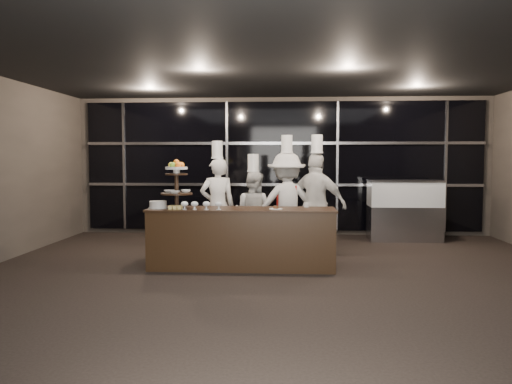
# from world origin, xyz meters

# --- Properties ---
(room) EXTENTS (10.00, 10.00, 10.00)m
(room) POSITION_xyz_m (0.00, 0.00, 1.50)
(room) COLOR black
(room) RESTS_ON ground
(window_wall) EXTENTS (8.60, 0.10, 2.80)m
(window_wall) POSITION_xyz_m (0.00, 4.94, 1.50)
(window_wall) COLOR black
(window_wall) RESTS_ON ground
(buffet_counter) EXTENTS (2.84, 0.74, 0.92)m
(buffet_counter) POSITION_xyz_m (-0.58, 1.55, 0.47)
(buffet_counter) COLOR black
(buffet_counter) RESTS_ON ground
(display_stand) EXTENTS (0.48, 0.48, 0.74)m
(display_stand) POSITION_xyz_m (-1.58, 1.55, 1.34)
(display_stand) COLOR black
(display_stand) RESTS_ON buffet_counter
(compotes) EXTENTS (0.62, 0.11, 0.12)m
(compotes) POSITION_xyz_m (-1.16, 1.33, 1.00)
(compotes) COLOR silver
(compotes) RESTS_ON buffet_counter
(layer_cake) EXTENTS (0.30, 0.30, 0.11)m
(layer_cake) POSITION_xyz_m (-1.85, 1.50, 0.97)
(layer_cake) COLOR white
(layer_cake) RESTS_ON buffet_counter
(pastry_squares) EXTENTS (0.20, 0.13, 0.05)m
(pastry_squares) POSITION_xyz_m (-1.56, 1.39, 0.95)
(pastry_squares) COLOR #F1D675
(pastry_squares) RESTS_ON buffet_counter
(small_plate) EXTENTS (0.20, 0.20, 0.05)m
(small_plate) POSITION_xyz_m (-0.05, 1.45, 0.94)
(small_plate) COLOR white
(small_plate) RESTS_ON buffet_counter
(chef_cup) EXTENTS (0.08, 0.08, 0.07)m
(chef_cup) POSITION_xyz_m (0.41, 1.80, 0.96)
(chef_cup) COLOR white
(chef_cup) RESTS_ON buffet_counter
(display_case) EXTENTS (1.45, 0.64, 1.24)m
(display_case) POSITION_xyz_m (2.51, 4.30, 0.69)
(display_case) COLOR #A5A5AA
(display_case) RESTS_ON ground
(chef_a) EXTENTS (0.70, 0.56, 1.98)m
(chef_a) POSITION_xyz_m (-1.10, 2.68, 0.87)
(chef_a) COLOR white
(chef_a) RESTS_ON ground
(chef_b) EXTENTS (0.86, 0.78, 1.75)m
(chef_b) POSITION_xyz_m (-0.48, 2.69, 0.74)
(chef_b) COLOR silver
(chef_b) RESTS_ON ground
(chef_c) EXTENTS (1.27, 0.91, 2.07)m
(chef_c) POSITION_xyz_m (0.11, 2.60, 0.90)
(chef_c) COLOR silver
(chef_c) RESTS_ON ground
(chef_d) EXTENTS (1.13, 0.82, 2.07)m
(chef_d) POSITION_xyz_m (0.61, 2.48, 0.90)
(chef_d) COLOR silver
(chef_d) RESTS_ON ground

